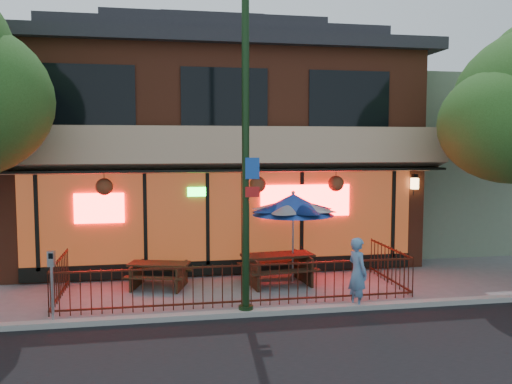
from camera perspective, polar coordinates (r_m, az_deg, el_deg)
ground at (r=12.49m, az=-1.37°, el=-12.21°), size 80.00×80.00×0.00m
curb at (r=12.00m, az=-1.00°, el=-12.64°), size 80.00×0.25×0.12m
restaurant_building at (r=18.99m, az=-4.76°, el=6.31°), size 12.96×9.49×8.05m
neighbor_building at (r=22.31m, az=18.81°, el=2.97°), size 6.00×7.00×6.00m
patio_fence at (r=12.80m, az=-1.73°, el=-8.85°), size 8.44×2.62×1.00m
street_light at (r=11.54m, az=-1.09°, el=2.28°), size 0.43×0.32×7.00m
picnic_table_left at (r=14.35m, az=-10.16°, el=-8.22°), size 1.80×1.56×0.66m
picnic_table_right at (r=14.51m, az=2.28°, el=-7.62°), size 2.01×1.62×0.80m
patio_umbrella at (r=14.39m, az=3.93°, el=-1.31°), size 2.17×2.17×2.48m
pedestrian at (r=12.59m, az=10.64°, el=-8.35°), size 0.52×0.66×1.61m
parking_meter_near at (r=11.88m, az=-20.69°, el=-8.20°), size 0.16×0.14×1.55m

